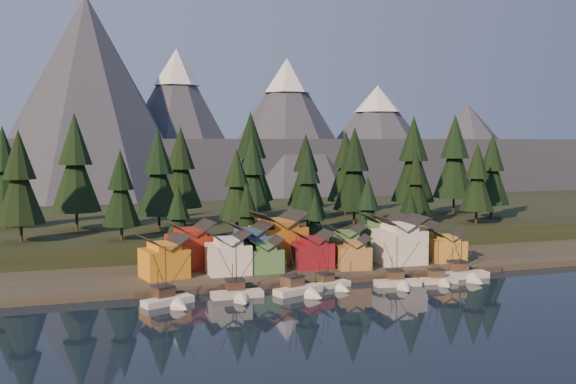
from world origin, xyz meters
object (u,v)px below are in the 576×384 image
object	(u,v)px
boat_0	(171,293)
house_back_1	(250,243)
house_back_0	(190,244)
boat_1	(238,287)
boat_3	(333,279)
house_front_1	(228,251)
house_front_0	(164,256)
boat_5	(440,274)
boat_2	(302,282)
boat_6	(466,269)
boat_4	(399,277)

from	to	relation	value
boat_0	house_back_1	xyz separation A→B (m)	(20.54, 23.43, 4.31)
boat_0	house_back_0	size ratio (longest dim) A/B	1.12
boat_1	boat_3	size ratio (longest dim) A/B	1.17
house_back_0	house_back_1	bearing A→B (deg)	-15.56
boat_1	house_front_1	world-z (taller)	boat_1
boat_0	house_front_0	distance (m)	17.41
house_back_0	boat_1	bearing A→B (deg)	-85.88
boat_0	boat_5	bearing A→B (deg)	-21.19
boat_3	house_front_0	size ratio (longest dim) A/B	0.97
boat_2	boat_6	bearing A→B (deg)	-16.32
boat_3	boat_4	size ratio (longest dim) A/B	0.90
boat_3	boat_6	world-z (taller)	boat_6
boat_2	boat_4	bearing A→B (deg)	-19.43
house_back_1	boat_3	bearing A→B (deg)	-64.33
boat_0	boat_2	bearing A→B (deg)	-20.33
boat_4	house_front_0	world-z (taller)	house_front_0
boat_6	house_back_1	distance (m)	46.70
boat_6	house_front_0	bearing A→B (deg)	170.13
house_front_0	house_front_1	size ratio (longest dim) A/B	1.14
boat_2	boat_1	bearing A→B (deg)	157.77
boat_3	boat_6	bearing A→B (deg)	-17.03
boat_6	house_front_1	xyz separation A→B (m)	(-47.94, 14.19, 3.91)
house_back_0	boat_6	bearing A→B (deg)	-29.74
house_front_0	house_back_1	xyz separation A→B (m)	(19.55, 6.45, 0.59)
boat_5	house_front_1	xyz separation A→B (m)	(-40.37, 16.63, 4.13)
boat_0	house_front_1	world-z (taller)	boat_0
boat_3	boat_5	xyz separation A→B (m)	(22.27, -3.22, 0.21)
boat_1	boat_2	distance (m)	12.23
boat_0	boat_1	world-z (taller)	boat_0
house_front_0	boat_6	bearing A→B (deg)	-26.27
boat_4	house_front_1	size ratio (longest dim) A/B	1.24
boat_3	boat_4	bearing A→B (deg)	-27.93
boat_3	house_front_1	xyz separation A→B (m)	(-18.10, 13.41, 4.34)
house_front_0	house_back_1	bearing A→B (deg)	5.15
house_front_0	boat_1	bearing A→B (deg)	-67.17
boat_0	boat_3	size ratio (longest dim) A/B	1.17
boat_4	boat_5	world-z (taller)	boat_4
boat_2	house_back_1	bearing A→B (deg)	80.77
boat_1	house_front_1	size ratio (longest dim) A/B	1.31
boat_2	boat_0	bearing A→B (deg)	161.44
boat_6	boat_4	bearing A→B (deg)	-169.54
boat_1	house_back_1	size ratio (longest dim) A/B	1.20
boat_3	house_back_0	bearing A→B (deg)	122.88
house_front_1	boat_6	bearing A→B (deg)	-15.73
house_front_0	house_front_1	xyz separation A→B (m)	(13.23, -0.09, 0.18)
boat_3	boat_6	xyz separation A→B (m)	(29.84, -0.78, 0.43)
house_back_0	boat_0	bearing A→B (deg)	-114.10
boat_2	boat_3	size ratio (longest dim) A/B	1.23
boat_5	house_front_1	size ratio (longest dim) A/B	1.13
house_back_0	house_back_1	xyz separation A→B (m)	(12.83, -1.89, -0.26)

